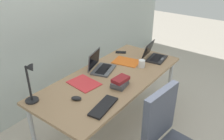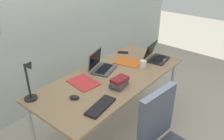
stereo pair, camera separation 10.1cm
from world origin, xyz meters
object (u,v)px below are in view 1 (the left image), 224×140
(laptop_back_left, at_px, (101,66))
(paper_folder_near_lamp, at_px, (84,83))
(coffee_mug, at_px, (142,64))
(cell_phone, at_px, (121,52))
(book_stack, at_px, (120,82))
(computer_mouse, at_px, (76,98))
(external_keyboard, at_px, (104,107))
(paper_folder_mid_desk, at_px, (126,62))
(laptop_center, at_px, (154,56))
(desk_lamp, at_px, (31,84))

(laptop_back_left, height_order, paper_folder_near_lamp, laptop_back_left)
(paper_folder_near_lamp, bearing_deg, coffee_mug, -22.58)
(cell_phone, height_order, book_stack, book_stack)
(computer_mouse, distance_m, cell_phone, 1.18)
(external_keyboard, relative_size, paper_folder_mid_desk, 1.06)
(cell_phone, bearing_deg, book_stack, -176.53)
(paper_folder_near_lamp, bearing_deg, computer_mouse, -150.43)
(paper_folder_mid_desk, bearing_deg, book_stack, -152.96)
(laptop_center, distance_m, coffee_mug, 0.29)
(laptop_center, xyz_separation_m, paper_folder_near_lamp, (-0.98, 0.29, -0.04))
(laptop_center, distance_m, paper_folder_near_lamp, 1.02)
(book_stack, height_order, coffee_mug, book_stack)
(external_keyboard, distance_m, coffee_mug, 0.89)
(cell_phone, xyz_separation_m, coffee_mug, (-0.20, -0.44, 0.04))
(external_keyboard, height_order, paper_folder_near_lamp, external_keyboard)
(cell_phone, height_order, paper_folder_mid_desk, cell_phone)
(book_stack, height_order, paper_folder_mid_desk, book_stack)
(desk_lamp, bearing_deg, paper_folder_near_lamp, -14.57)
(laptop_back_left, distance_m, computer_mouse, 0.62)
(cell_phone, distance_m, book_stack, 0.86)
(laptop_center, height_order, computer_mouse, laptop_center)
(book_stack, bearing_deg, cell_phone, 34.17)
(laptop_back_left, xyz_separation_m, coffee_mug, (0.35, -0.34, -0.00))
(desk_lamp, distance_m, paper_folder_mid_desk, 1.23)
(computer_mouse, bearing_deg, desk_lamp, 103.81)
(cell_phone, bearing_deg, paper_folder_mid_desk, -162.60)
(computer_mouse, bearing_deg, coffee_mug, -37.30)
(paper_folder_near_lamp, height_order, coffee_mug, coffee_mug)
(cell_phone, xyz_separation_m, paper_folder_near_lamp, (-0.89, -0.15, -0.00))
(laptop_back_left, height_order, external_keyboard, laptop_back_left)
(laptop_back_left, distance_m, cell_phone, 0.56)
(computer_mouse, distance_m, paper_folder_near_lamp, 0.29)
(laptop_back_left, relative_size, coffee_mug, 3.11)
(external_keyboard, bearing_deg, coffee_mug, -0.05)
(external_keyboard, relative_size, coffee_mug, 2.92)
(computer_mouse, xyz_separation_m, coffee_mug, (0.94, -0.14, 0.03))
(desk_lamp, distance_m, computer_mouse, 0.42)
(laptop_center, xyz_separation_m, computer_mouse, (-1.23, 0.15, -0.03))
(external_keyboard, bearing_deg, paper_folder_near_lamp, 56.24)
(desk_lamp, relative_size, computer_mouse, 4.17)
(paper_folder_mid_desk, bearing_deg, desk_lamp, 170.66)
(desk_lamp, distance_m, laptop_back_left, 0.86)
(laptop_center, xyz_separation_m, external_keyboard, (-1.17, -0.12, -0.03))
(laptop_back_left, height_order, cell_phone, laptop_back_left)
(laptop_back_left, bearing_deg, coffee_mug, -44.02)
(laptop_back_left, relative_size, paper_folder_near_lamp, 1.13)
(coffee_mug, bearing_deg, desk_lamp, 160.74)
(laptop_back_left, relative_size, paper_folder_mid_desk, 1.13)
(desk_lamp, xyz_separation_m, paper_folder_near_lamp, (0.51, -0.13, -0.19))
(external_keyboard, bearing_deg, desk_lamp, 111.36)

